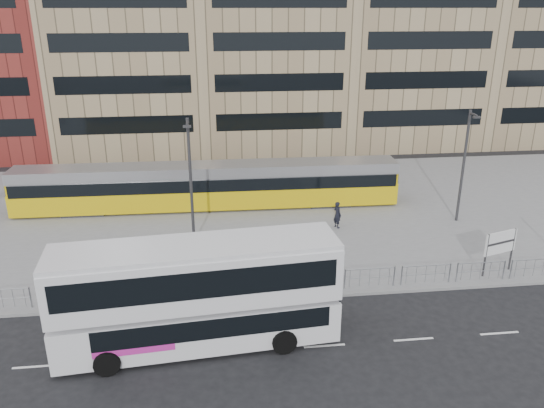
{
  "coord_description": "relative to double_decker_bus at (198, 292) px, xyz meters",
  "views": [
    {
      "loc": [
        -2.52,
        -22.87,
        13.76
      ],
      "look_at": [
        0.9,
        6.0,
        2.88
      ],
      "focal_mm": 35.0,
      "sensor_mm": 36.0,
      "label": 1
    }
  ],
  "objects": [
    {
      "name": "pedestrian_barrier",
      "position": [
        5.32,
        3.68,
        -1.57
      ],
      "size": [
        32.07,
        0.07,
        1.1
      ],
      "color": "#95989E",
      "rests_on": "plaza"
    },
    {
      "name": "lamp_post_west",
      "position": [
        -0.46,
        10.23,
        1.82
      ],
      "size": [
        0.45,
        1.04,
        7.7
      ],
      "color": "#2D2D30",
      "rests_on": "plaza"
    },
    {
      "name": "double_decker_bus",
      "position": [
        0.0,
        0.0,
        0.0
      ],
      "size": [
        11.98,
        3.74,
        4.72
      ],
      "rotation": [
        0.0,
        0.0,
        0.08
      ],
      "color": "silver",
      "rests_on": "ground"
    },
    {
      "name": "road_markings",
      "position": [
        4.32,
        -0.82,
        -2.54
      ],
      "size": [
        62.0,
        0.12,
        0.01
      ],
      "primitive_type": "cube",
      "color": "white",
      "rests_on": "ground"
    },
    {
      "name": "building_row",
      "position": [
        4.87,
        37.45,
        10.36
      ],
      "size": [
        70.4,
        18.4,
        31.2
      ],
      "color": "maroon",
      "rests_on": "ground"
    },
    {
      "name": "traffic_light_west",
      "position": [
        -5.0,
        3.68,
        -0.42
      ],
      "size": [
        0.22,
        0.24,
        3.1
      ],
      "rotation": [
        0.0,
        0.0,
        -0.34
      ],
      "color": "#2D2D30",
      "rests_on": "plaza"
    },
    {
      "name": "kerb",
      "position": [
        3.32,
        3.23,
        -2.47
      ],
      "size": [
        64.0,
        0.25,
        0.17
      ],
      "primitive_type": "cube",
      "color": "gray",
      "rests_on": "ground"
    },
    {
      "name": "lamp_post_east",
      "position": [
        17.11,
        11.76,
        1.72
      ],
      "size": [
        0.45,
        1.04,
        7.5
      ],
      "color": "#2D2D30",
      "rests_on": "plaza"
    },
    {
      "name": "ground",
      "position": [
        3.32,
        3.18,
        -2.55
      ],
      "size": [
        120.0,
        120.0,
        0.0
      ],
      "primitive_type": "plane",
      "color": "black",
      "rests_on": "ground"
    },
    {
      "name": "station_sign",
      "position": [
        15.94,
        4.41,
        -0.71
      ],
      "size": [
        2.04,
        0.72,
        2.43
      ],
      "rotation": [
        0.0,
        0.0,
        0.31
      ],
      "color": "#2D2D30",
      "rests_on": "plaza"
    },
    {
      "name": "plaza",
      "position": [
        3.32,
        15.18,
        -2.47
      ],
      "size": [
        64.0,
        24.0,
        0.15
      ],
      "primitive_type": "cube",
      "color": "slate",
      "rests_on": "ground"
    },
    {
      "name": "ad_panel",
      "position": [
        5.46,
        4.92,
        -1.55
      ],
      "size": [
        0.77,
        0.25,
        1.46
      ],
      "rotation": [
        0.0,
        0.0,
        -0.25
      ],
      "color": "#2D2D30",
      "rests_on": "plaza"
    },
    {
      "name": "pedestrian",
      "position": [
        8.8,
        11.6,
        -1.51
      ],
      "size": [
        0.65,
        0.76,
        1.78
      ],
      "primitive_type": "imported",
      "rotation": [
        0.0,
        0.0,
        1.99
      ],
      "color": "black",
      "rests_on": "plaza"
    },
    {
      "name": "tram",
      "position": [
        0.54,
        16.4,
        -0.8
      ],
      "size": [
        27.04,
        3.03,
        3.18
      ],
      "rotation": [
        0.0,
        0.0,
        -0.02
      ],
      "color": "gold",
      "rests_on": "plaza"
    }
  ]
}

